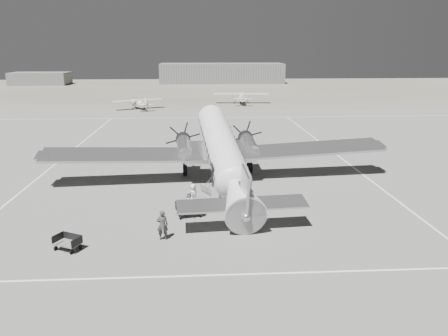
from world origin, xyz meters
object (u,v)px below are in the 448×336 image
shed_secondary (40,79)px  light_plane_left (139,104)px  baggage_cart_near (189,209)px  ramp_agent (190,203)px  dc3_airliner (223,153)px  hangar_main (222,73)px  baggage_cart_far (68,243)px  passenger (193,195)px  ground_crew (162,225)px  light_plane_right (241,98)px

shed_secondary → light_plane_left: size_ratio=1.80×
baggage_cart_near → shed_secondary: bearing=99.7°
light_plane_left → ramp_agent: 57.68m
dc3_airliner → ramp_agent: size_ratio=17.66×
hangar_main → baggage_cart_far: 131.54m
shed_secondary → baggage_cart_far: bearing=-70.7°
shed_secondary → passenger: size_ratio=10.93×
shed_secondary → baggage_cart_near: size_ratio=9.70×
baggage_cart_far → ground_crew: (5.43, 1.15, 0.51)m
baggage_cart_near → passenger: (0.30, 2.28, 0.30)m
baggage_cart_near → ramp_agent: bearing=65.6°
light_plane_right → ground_crew: (-11.60, -68.78, -0.28)m
baggage_cart_far → light_plane_right: bearing=103.9°
hangar_main → passenger: bearing=-94.1°
baggage_cart_far → passenger: size_ratio=0.96×
shed_secondary → ramp_agent: size_ratio=10.27×
shed_secondary → baggage_cart_near: 130.91m
dc3_airliner → shed_secondary: bearing=110.4°
baggage_cart_far → baggage_cart_near: bearing=62.9°
shed_secondary → light_plane_right: size_ratio=1.51×
ramp_agent → light_plane_right: bearing=14.4°
ground_crew → passenger: ground_crew is taller
light_plane_right → baggage_cart_near: bearing=-95.5°
ground_crew → ramp_agent: bearing=-116.6°
light_plane_right → baggage_cart_far: light_plane_right is taller
baggage_cart_far → hangar_main: bearing=110.5°
baggage_cart_near → baggage_cart_far: 8.54m
hangar_main → light_plane_right: hangar_main is taller
passenger → light_plane_right: bearing=12.7°
shed_secondary → ramp_agent: shed_secondary is taller
light_plane_left → ground_crew: bearing=-108.0°
light_plane_right → ground_crew: bearing=-96.3°
dc3_airliner → light_plane_left: bearing=100.1°
light_plane_right → shed_secondary: bearing=140.9°
baggage_cart_far → ground_crew: ground_crew is taller
baggage_cart_near → ramp_agent: 0.52m
light_plane_left → baggage_cart_near: bearing=-106.0°
light_plane_right → light_plane_left: bearing=-155.8°
hangar_main → light_plane_right: bearing=-89.1°
hangar_main → light_plane_left: hangar_main is taller
light_plane_right → ground_crew: 69.75m
baggage_cart_far → ramp_agent: bearing=64.6°
light_plane_left → passenger: light_plane_left is taller
baggage_cart_near → baggage_cart_far: baggage_cart_near is taller
hangar_main → light_plane_right: size_ratio=3.52×
ramp_agent → ground_crew: bearing=-178.0°
dc3_airliner → light_plane_right: dc3_airliner is taller
hangar_main → ground_crew: (-10.62, -129.38, -2.34)m
baggage_cart_near → baggage_cart_far: (-6.96, -4.94, -0.08)m
dc3_airliner → ramp_agent: bearing=-117.9°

